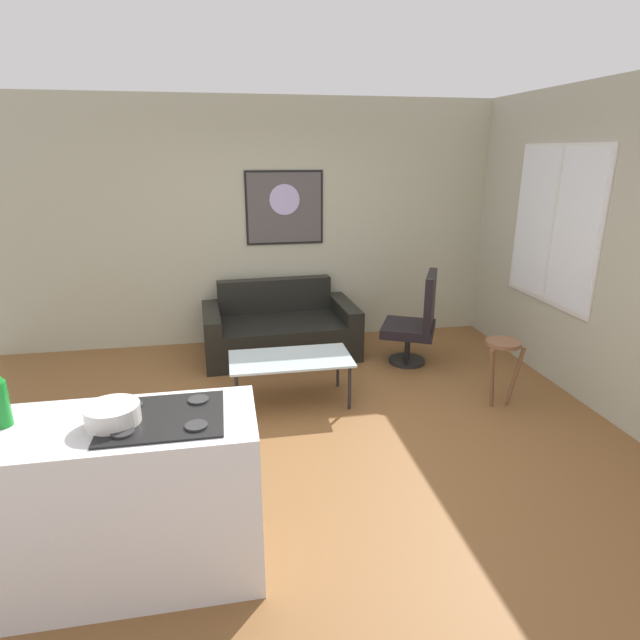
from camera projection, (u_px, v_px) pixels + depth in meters
ground at (307, 440)px, 4.21m from camera, size 6.40×6.40×0.04m
back_wall at (273, 224)px, 6.04m from camera, size 6.40×0.05×2.80m
right_wall at (598, 249)px, 4.50m from camera, size 0.05×6.40×2.80m
couch at (280, 331)px, 5.90m from camera, size 1.73×1.01×0.79m
coffee_table at (291, 361)px, 4.69m from camera, size 1.10×0.58×0.44m
armchair at (417, 321)px, 5.53m from camera, size 0.73×0.74×1.02m
bar_stool at (502, 356)px, 4.63m from camera, size 0.36×0.35×0.61m
kitchen_counter at (120, 501)px, 2.71m from camera, size 1.45×0.61×0.95m
mixing_bowl at (113, 415)px, 2.53m from camera, size 0.27×0.27×0.11m
wall_painting at (285, 208)px, 5.96m from camera, size 0.90×0.03×0.84m
window at (554, 226)px, 5.02m from camera, size 0.03×1.35×1.53m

